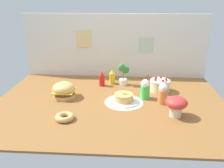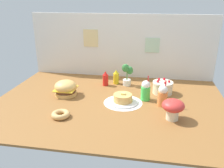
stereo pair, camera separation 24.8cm
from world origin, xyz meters
TOP-DOWN VIEW (x-y plane):
  - ground_plane at (0.00, 0.00)m, footprint 2.41×1.72m
  - back_wall at (-0.00, 0.86)m, footprint 2.41×0.04m
  - doily_mat at (0.14, 0.01)m, footprint 0.40×0.40m
  - burger at (-0.51, 0.10)m, footprint 0.24×0.24m
  - pancake_stack at (0.14, 0.01)m, footprint 0.31×0.31m
  - layer_cake at (0.55, 0.34)m, footprint 0.23×0.23m
  - ketchup_bottle at (-0.14, 0.47)m, footprint 0.07×0.07m
  - mustard_bottle at (-0.02, 0.55)m, footprint 0.07×0.07m
  - cream_soda_cup at (0.37, 0.12)m, footprint 0.10×0.10m
  - orange_float_cup at (0.54, 0.02)m, footprint 0.10×0.10m
  - donut_pink_glaze at (-0.38, -0.39)m, footprint 0.17×0.17m
  - potted_plant at (0.12, 0.53)m, footprint 0.13×0.11m
  - mushroom_stool at (0.62, -0.26)m, footprint 0.20×0.20m

SIDE VIEW (x-z plane):
  - ground_plane at x=0.00m, z-range -0.02..0.00m
  - doily_mat at x=0.14m, z-range 0.00..0.00m
  - donut_pink_glaze at x=-0.38m, z-range 0.00..0.05m
  - pancake_stack at x=0.14m, z-range -0.01..0.10m
  - layer_cake at x=0.55m, z-range -0.01..0.15m
  - burger at x=-0.51m, z-range 0.00..0.17m
  - ketchup_bottle at x=-0.14m, z-range -0.01..0.18m
  - mustard_bottle at x=-0.02m, z-range -0.01..0.18m
  - cream_soda_cup at x=0.37m, z-range -0.03..0.24m
  - orange_float_cup at x=0.54m, z-range -0.03..0.24m
  - mushroom_stool at x=0.62m, z-range 0.02..0.21m
  - potted_plant at x=0.12m, z-range 0.01..0.29m
  - back_wall at x=0.00m, z-range 0.00..0.83m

